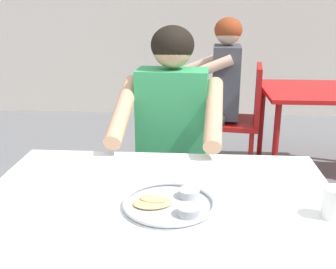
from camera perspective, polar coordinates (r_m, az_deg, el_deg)
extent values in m
cube|color=white|center=(1.32, -1.46, -10.20)|extent=(1.18, 0.91, 0.03)
cylinder|color=#B2B2B7|center=(1.95, -16.42, -13.21)|extent=(0.04, 0.04, 0.70)
cylinder|color=#B2B2B7|center=(1.89, 16.67, -14.37)|extent=(0.04, 0.04, 0.70)
cylinder|color=#B7BABF|center=(1.29, 0.15, -9.97)|extent=(0.29, 0.29, 0.01)
torus|color=#B7BABF|center=(1.29, 0.15, -9.54)|extent=(0.29, 0.29, 0.01)
cylinder|color=#B2B5BA|center=(1.23, 3.09, -10.65)|extent=(0.07, 0.07, 0.03)
cylinder|color=#B77F23|center=(1.23, 3.09, -10.43)|extent=(0.06, 0.06, 0.01)
cylinder|color=#B2B5BA|center=(1.34, 3.18, -8.23)|extent=(0.07, 0.07, 0.03)
cylinder|color=maroon|center=(1.33, 3.18, -8.02)|extent=(0.06, 0.06, 0.01)
ellipsoid|color=tan|center=(1.29, -2.15, -9.54)|extent=(0.14, 0.11, 0.01)
ellipsoid|color=tan|center=(1.30, -2.09, -8.99)|extent=(0.09, 0.07, 0.01)
cylinder|color=white|center=(1.31, 22.22, -8.87)|extent=(0.07, 0.07, 0.10)
cylinder|color=#593319|center=(1.30, 22.37, -7.74)|extent=(0.06, 0.06, 0.02)
cube|color=silver|center=(2.18, 0.66, -6.10)|extent=(0.46, 0.44, 0.04)
cube|color=silver|center=(2.28, 1.22, 0.72)|extent=(0.42, 0.06, 0.39)
cylinder|color=silver|center=(2.13, 5.07, -13.88)|extent=(0.03, 0.03, 0.43)
cylinder|color=silver|center=(2.16, -4.74, -13.26)|extent=(0.03, 0.03, 0.43)
cylinder|color=silver|center=(2.42, 5.39, -9.70)|extent=(0.03, 0.03, 0.43)
cylinder|color=silver|center=(2.45, -3.15, -9.24)|extent=(0.03, 0.03, 0.43)
cylinder|color=#3C3C3C|center=(1.88, 3.87, -17.92)|extent=(0.10, 0.10, 0.46)
cylinder|color=#3C3C3C|center=(1.91, 4.40, -7.77)|extent=(0.14, 0.41, 0.12)
cylinder|color=#3C3C3C|center=(1.92, -5.54, -17.23)|extent=(0.10, 0.10, 0.46)
cylinder|color=#3C3C3C|center=(1.95, -4.51, -7.30)|extent=(0.14, 0.41, 0.12)
cube|color=#339959|center=(2.02, 0.61, 1.70)|extent=(0.35, 0.22, 0.53)
cylinder|color=tan|center=(1.80, 6.46, 3.09)|extent=(0.10, 0.46, 0.25)
cylinder|color=tan|center=(1.85, -6.35, 3.49)|extent=(0.10, 0.46, 0.25)
sphere|color=tan|center=(1.94, 0.64, 12.05)|extent=(0.19, 0.19, 0.19)
ellipsoid|color=black|center=(1.94, 0.64, 12.47)|extent=(0.21, 0.20, 0.18)
cube|color=#B71414|center=(3.29, 20.40, 5.73)|extent=(0.83, 0.78, 0.03)
cylinder|color=maroon|center=(2.99, 14.80, -2.00)|extent=(0.04, 0.04, 0.68)
cylinder|color=maroon|center=(3.61, 12.96, 1.60)|extent=(0.04, 0.04, 0.68)
cube|color=#B01515|center=(3.20, 8.87, 1.70)|extent=(0.45, 0.47, 0.04)
cube|color=#B01515|center=(3.15, 12.50, 5.57)|extent=(0.09, 0.40, 0.43)
cylinder|color=#B01515|center=(3.13, 5.54, -3.05)|extent=(0.03, 0.03, 0.43)
cylinder|color=#B01515|center=(3.45, 6.13, -1.05)|extent=(0.03, 0.03, 0.43)
cylinder|color=#B01515|center=(3.12, 11.50, -3.43)|extent=(0.03, 0.03, 0.43)
cylinder|color=#B01515|center=(3.43, 11.53, -1.38)|extent=(0.03, 0.03, 0.43)
cylinder|color=#2D2D2D|center=(3.17, 0.49, -2.43)|extent=(0.10, 0.10, 0.45)
cylinder|color=#2D2D2D|center=(3.07, 4.21, 2.04)|extent=(0.41, 0.14, 0.12)
cylinder|color=#2D2D2D|center=(3.45, 1.10, -0.69)|extent=(0.10, 0.10, 0.45)
cylinder|color=#2D2D2D|center=(3.36, 4.52, 3.44)|extent=(0.41, 0.14, 0.12)
cube|color=#3F3F47|center=(3.15, 8.15, 7.36)|extent=(0.22, 0.35, 0.54)
cylinder|color=beige|center=(2.94, 4.71, 8.83)|extent=(0.46, 0.10, 0.25)
cylinder|color=beige|center=(3.34, 5.08, 9.95)|extent=(0.46, 0.10, 0.25)
sphere|color=beige|center=(3.11, 8.46, 14.08)|extent=(0.19, 0.19, 0.19)
ellipsoid|color=maroon|center=(3.11, 8.47, 14.34)|extent=(0.21, 0.20, 0.18)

